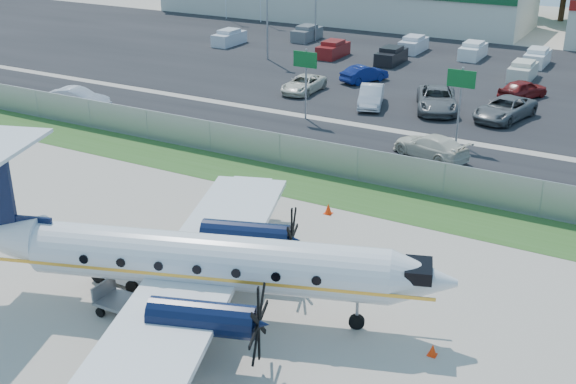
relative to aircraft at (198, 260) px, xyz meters
The scene contains 25 objects.
ground 2.77m from the aircraft, 99.47° to the left, with size 170.00×170.00×0.00m, color #B1A596.
grass_verge 13.67m from the aircraft, 91.04° to the left, with size 170.00×4.00×0.02m, color #2D561E.
access_road 20.60m from the aircraft, 90.69° to the left, with size 170.00×8.00×0.02m, color black.
parking_lot 41.53m from the aircraft, 90.34° to the left, with size 170.00×32.00×0.02m, color black.
perimeter_fence 15.53m from the aircraft, 90.91° to the left, with size 120.00×0.06×1.99m.
sign_left 25.76m from the aircraft, 108.69° to the left, with size 1.80×0.26×5.00m.
sign_mid 24.56m from the aircraft, 83.55° to the left, with size 1.80×0.26×5.00m.
light_pole_nw 44.45m from the aircraft, 117.15° to the left, with size 0.90×0.35×9.09m.
tree_line 75.51m from the aircraft, 90.19° to the left, with size 112.00×6.00×14.00m, color #21581A, non-canonical shape.
aircraft is the anchor object (origin of this frame).
pushback_tug 4.37m from the aircraft, behind, with size 2.85×2.10×1.50m.
baggage_cart_near 3.40m from the aircraft, 148.84° to the right, with size 2.25×1.40×1.17m.
baggage_cart_far 5.41m from the aircraft, 163.92° to the left, with size 2.20×1.71×1.01m.
cone_nose 9.24m from the aircraft, 11.10° to the left, with size 0.32×0.32×0.46m.
cone_port_wing 3.26m from the aircraft, 88.61° to the right, with size 0.38×0.38×0.54m.
cone_starboard_wing 10.92m from the aircraft, 88.42° to the left, with size 0.40×0.40×0.56m.
road_car_west 30.41m from the aircraft, 142.86° to the left, with size 1.68×4.83×1.59m, color silver.
road_car_mid 21.34m from the aircraft, 84.18° to the left, with size 2.04×5.01×1.45m, color beige.
parked_car_a 32.94m from the aircraft, 110.88° to the left, with size 2.22×4.82×1.34m, color beige.
parked_car_b 30.22m from the aircraft, 100.34° to the left, with size 1.66×4.76×1.57m, color silver.
parked_car_c 31.08m from the aircraft, 91.37° to the left, with size 2.81×6.10×1.69m, color #595B5E.
parked_car_d 31.54m from the aircraft, 82.34° to the left, with size 2.63×5.70×1.58m, color #595B5E.
parked_car_f 37.19m from the aircraft, 103.63° to the left, with size 1.50×4.31×1.42m, color navy.
parked_car_g 37.60m from the aircraft, 83.72° to the left, with size 1.80×4.47×1.52m, color maroon.
far_parking_rows 46.53m from the aircraft, 90.30° to the left, with size 56.00×10.00×1.60m, color gray, non-canonical shape.
Camera 1 is at (14.93, -20.88, 15.44)m, focal length 45.00 mm.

